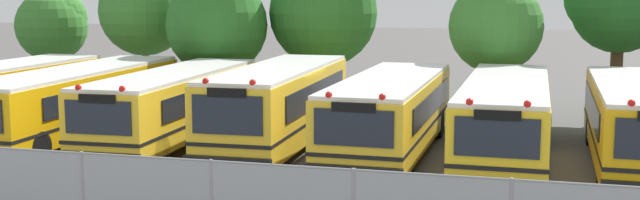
{
  "coord_description": "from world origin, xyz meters",
  "views": [
    {
      "loc": [
        7.63,
        -23.33,
        5.05
      ],
      "look_at": [
        1.3,
        0.0,
        1.6
      ],
      "focal_mm": 43.52,
      "sensor_mm": 36.0,
      "label": 1
    }
  ],
  "objects_px": {
    "tree_3": "(326,11)",
    "school_bus_3": "(279,104)",
    "school_bus_0": "(0,94)",
    "tree_2": "(215,25)",
    "tree_5": "(614,3)",
    "school_bus_2": "(175,103)",
    "tree_1": "(143,10)",
    "school_bus_1": "(77,100)",
    "school_bus_6": "(639,121)",
    "school_bus_4": "(390,111)",
    "tree_0": "(54,24)",
    "tree_4": "(496,28)",
    "school_bus_5": "(506,116)"
  },
  "relations": [
    {
      "from": "school_bus_3",
      "to": "tree_3",
      "type": "xyz_separation_m",
      "value": [
        -0.77,
        8.78,
        2.69
      ]
    },
    {
      "from": "school_bus_0",
      "to": "tree_5",
      "type": "relative_size",
      "value": 1.57
    },
    {
      "from": "school_bus_3",
      "to": "tree_5",
      "type": "xyz_separation_m",
      "value": [
        10.67,
        8.0,
        3.1
      ]
    },
    {
      "from": "school_bus_3",
      "to": "tree_5",
      "type": "distance_m",
      "value": 13.69
    },
    {
      "from": "school_bus_0",
      "to": "tree_2",
      "type": "relative_size",
      "value": 1.73
    },
    {
      "from": "tree_2",
      "to": "tree_5",
      "type": "bearing_deg",
      "value": 4.42
    },
    {
      "from": "school_bus_0",
      "to": "school_bus_3",
      "type": "relative_size",
      "value": 1.02
    },
    {
      "from": "school_bus_3",
      "to": "tree_4",
      "type": "xyz_separation_m",
      "value": [
        6.4,
        6.67,
        2.17
      ]
    },
    {
      "from": "school_bus_1",
      "to": "tree_2",
      "type": "distance_m",
      "value": 7.65
    },
    {
      "from": "school_bus_4",
      "to": "tree_0",
      "type": "bearing_deg",
      "value": -26.04
    },
    {
      "from": "tree_2",
      "to": "tree_5",
      "type": "xyz_separation_m",
      "value": [
        15.67,
        1.21,
        0.94
      ]
    },
    {
      "from": "school_bus_6",
      "to": "school_bus_3",
      "type": "bearing_deg",
      "value": 1.6
    },
    {
      "from": "school_bus_1",
      "to": "school_bus_5",
      "type": "height_order",
      "value": "school_bus_5"
    },
    {
      "from": "school_bus_1",
      "to": "school_bus_3",
      "type": "bearing_deg",
      "value": 179.83
    },
    {
      "from": "tree_1",
      "to": "tree_0",
      "type": "bearing_deg",
      "value": 175.08
    },
    {
      "from": "school_bus_3",
      "to": "tree_5",
      "type": "bearing_deg",
      "value": -144.65
    },
    {
      "from": "school_bus_2",
      "to": "tree_3",
      "type": "distance_m",
      "value": 9.74
    },
    {
      "from": "school_bus_1",
      "to": "tree_5",
      "type": "height_order",
      "value": "tree_5"
    },
    {
      "from": "school_bus_0",
      "to": "school_bus_5",
      "type": "xyz_separation_m",
      "value": [
        17.65,
        -0.33,
        0.01
      ]
    },
    {
      "from": "school_bus_6",
      "to": "tree_5",
      "type": "height_order",
      "value": "tree_5"
    },
    {
      "from": "school_bus_4",
      "to": "tree_0",
      "type": "height_order",
      "value": "tree_0"
    },
    {
      "from": "tree_0",
      "to": "tree_4",
      "type": "xyz_separation_m",
      "value": [
        20.55,
        -2.31,
        0.16
      ]
    },
    {
      "from": "school_bus_6",
      "to": "tree_2",
      "type": "relative_size",
      "value": 1.73
    },
    {
      "from": "school_bus_2",
      "to": "school_bus_4",
      "type": "distance_m",
      "value": 7.17
    },
    {
      "from": "school_bus_2",
      "to": "tree_1",
      "type": "distance_m",
      "value": 10.72
    },
    {
      "from": "tree_0",
      "to": "tree_2",
      "type": "distance_m",
      "value": 9.41
    },
    {
      "from": "school_bus_3",
      "to": "tree_0",
      "type": "xyz_separation_m",
      "value": [
        -14.15,
        8.98,
        2.0
      ]
    },
    {
      "from": "school_bus_2",
      "to": "tree_4",
      "type": "bearing_deg",
      "value": -147.51
    },
    {
      "from": "school_bus_5",
      "to": "tree_2",
      "type": "height_order",
      "value": "tree_2"
    },
    {
      "from": "tree_0",
      "to": "tree_1",
      "type": "xyz_separation_m",
      "value": [
        4.91,
        -0.42,
        0.7
      ]
    },
    {
      "from": "school_bus_2",
      "to": "school_bus_6",
      "type": "relative_size",
      "value": 1.03
    },
    {
      "from": "school_bus_3",
      "to": "school_bus_5",
      "type": "height_order",
      "value": "school_bus_3"
    },
    {
      "from": "school_bus_2",
      "to": "tree_0",
      "type": "xyz_separation_m",
      "value": [
        -10.57,
        9.09,
        2.12
      ]
    },
    {
      "from": "tree_0",
      "to": "tree_2",
      "type": "xyz_separation_m",
      "value": [
        9.15,
        -2.19,
        0.15
      ]
    },
    {
      "from": "school_bus_1",
      "to": "school_bus_5",
      "type": "relative_size",
      "value": 1.05
    },
    {
      "from": "tree_2",
      "to": "tree_3",
      "type": "relative_size",
      "value": 0.9
    },
    {
      "from": "school_bus_3",
      "to": "tree_5",
      "type": "height_order",
      "value": "tree_5"
    },
    {
      "from": "tree_0",
      "to": "tree_4",
      "type": "bearing_deg",
      "value": -6.41
    },
    {
      "from": "school_bus_6",
      "to": "tree_0",
      "type": "xyz_separation_m",
      "value": [
        -24.88,
        8.91,
        2.09
      ]
    },
    {
      "from": "tree_3",
      "to": "school_bus_6",
      "type": "bearing_deg",
      "value": -37.17
    },
    {
      "from": "school_bus_2",
      "to": "tree_1",
      "type": "bearing_deg",
      "value": -58.56
    },
    {
      "from": "tree_3",
      "to": "tree_2",
      "type": "bearing_deg",
      "value": -154.76
    },
    {
      "from": "tree_5",
      "to": "school_bus_1",
      "type": "bearing_deg",
      "value": -155.35
    },
    {
      "from": "school_bus_0",
      "to": "school_bus_1",
      "type": "relative_size",
      "value": 0.88
    },
    {
      "from": "tree_3",
      "to": "tree_1",
      "type": "bearing_deg",
      "value": -178.44
    },
    {
      "from": "tree_3",
      "to": "school_bus_3",
      "type": "bearing_deg",
      "value": -85.02
    },
    {
      "from": "school_bus_2",
      "to": "tree_1",
      "type": "xyz_separation_m",
      "value": [
        -5.65,
        8.66,
        2.82
      ]
    },
    {
      "from": "tree_5",
      "to": "tree_4",
      "type": "bearing_deg",
      "value": -162.69
    },
    {
      "from": "school_bus_5",
      "to": "tree_4",
      "type": "bearing_deg",
      "value": -84.01
    },
    {
      "from": "school_bus_0",
      "to": "tree_4",
      "type": "height_order",
      "value": "tree_4"
    }
  ]
}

